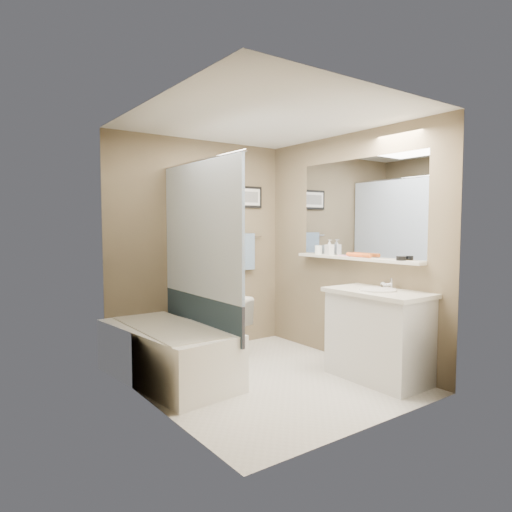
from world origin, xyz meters
TOP-DOWN VIEW (x-y plane):
  - ground at (0.00, 0.00)m, footprint 2.50×2.50m
  - ceiling at (0.00, 0.00)m, footprint 2.20×2.50m
  - wall_back at (0.00, 1.23)m, footprint 2.20×0.04m
  - wall_front at (0.00, -1.23)m, footprint 2.20×0.04m
  - wall_left at (-1.08, 0.00)m, footprint 0.04×2.50m
  - wall_right at (1.08, 0.00)m, footprint 0.04×2.50m
  - tile_surround at (-1.09, 0.50)m, footprint 0.02×1.55m
  - curtain_rod at (-0.40, 0.50)m, footprint 0.02×1.55m
  - curtain_upper at (-0.40, 0.50)m, footprint 0.03×1.45m
  - curtain_lower at (-0.40, 0.50)m, footprint 0.03×1.45m
  - mirror at (1.09, -0.15)m, footprint 0.02×1.60m
  - shelf at (1.04, -0.15)m, footprint 0.12×1.60m
  - towel_bar at (0.55, 1.22)m, footprint 0.60×0.02m
  - towel at (0.55, 1.20)m, footprint 0.34×0.05m
  - art_frame at (0.55, 1.23)m, footprint 0.62×0.02m
  - art_mat at (0.55, 1.22)m, footprint 0.56×0.00m
  - art_image at (0.55, 1.22)m, footprint 0.50×0.00m
  - door at (0.55, -1.24)m, footprint 0.80×0.02m
  - door_handle at (0.22, -1.19)m, footprint 0.10×0.02m
  - bathtub at (-0.75, 0.52)m, footprint 0.86×1.57m
  - tub_rim at (-0.75, 0.52)m, footprint 0.56×1.36m
  - toilet at (0.05, 0.88)m, footprint 0.53×0.73m
  - vanity at (0.85, -0.62)m, footprint 0.50×0.90m
  - countertop at (0.84, -0.62)m, footprint 0.54×0.96m
  - sink_basin at (0.83, -0.62)m, footprint 0.34×0.34m
  - faucet_spout at (1.03, -0.62)m, footprint 0.02×0.02m
  - faucet_knob at (1.03, -0.52)m, footprint 0.05×0.05m
  - candle_bowl_near at (1.04, -0.72)m, footprint 0.09×0.09m
  - hair_brush_front at (1.04, -0.26)m, footprint 0.06×0.22m
  - hair_brush_back at (1.04, -0.16)m, footprint 0.05×0.22m
  - pink_comb at (1.04, 0.00)m, footprint 0.04×0.16m
  - glass_jar at (1.04, 0.38)m, footprint 0.08×0.08m
  - soap_bottle at (1.04, 0.21)m, footprint 0.08×0.08m

SIDE VIEW (x-z plane):
  - ground at x=0.00m, z-range 0.00..0.00m
  - bathtub at x=-0.75m, z-range 0.00..0.50m
  - toilet at x=0.05m, z-range 0.00..0.67m
  - vanity at x=0.85m, z-range 0.00..0.80m
  - tub_rim at x=-0.75m, z-range 0.49..0.51m
  - curtain_lower at x=-0.40m, z-range 0.40..0.76m
  - countertop at x=0.84m, z-range 0.80..0.84m
  - sink_basin at x=0.83m, z-range 0.84..0.86m
  - faucet_knob at x=1.03m, z-range 0.84..0.90m
  - faucet_spout at x=1.03m, z-range 0.84..0.94m
  - tile_surround at x=-1.09m, z-range 0.00..2.00m
  - door at x=0.55m, z-range 0.00..2.00m
  - door_handle at x=0.22m, z-range 0.99..1.01m
  - shelf at x=1.04m, z-range 1.09..1.11m
  - pink_comb at x=1.04m, z-range 1.11..1.12m
  - towel at x=0.55m, z-range 0.90..1.34m
  - candle_bowl_near at x=1.04m, z-range 1.11..1.16m
  - hair_brush_front at x=1.04m, z-range 1.12..1.16m
  - hair_brush_back at x=1.04m, z-range 1.12..1.16m
  - glass_jar at x=1.04m, z-range 1.11..1.22m
  - soap_bottle at x=1.04m, z-range 1.11..1.28m
  - wall_back at x=0.00m, z-range 0.00..2.40m
  - wall_front at x=0.00m, z-range 0.00..2.40m
  - wall_left at x=-1.08m, z-range 0.00..2.40m
  - wall_right at x=1.08m, z-range 0.00..2.40m
  - towel_bar at x=0.55m, z-range 1.29..1.31m
  - curtain_upper at x=-0.40m, z-range 0.76..2.04m
  - mirror at x=1.09m, z-range 1.12..2.12m
  - art_frame at x=0.55m, z-range 1.65..1.91m
  - art_mat at x=0.55m, z-range 1.68..1.88m
  - art_image at x=0.55m, z-range 1.72..1.84m
  - curtain_rod at x=-0.40m, z-range 2.04..2.06m
  - ceiling at x=0.00m, z-range 2.36..2.40m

